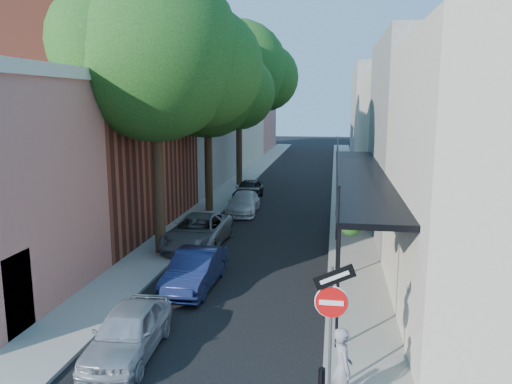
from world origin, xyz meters
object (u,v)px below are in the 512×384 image
at_px(parked_car_b, 195,270).
at_px(oak_mid, 215,85).
at_px(oak_near, 167,57).
at_px(pedestrian, 342,368).
at_px(parked_car_d, 243,203).
at_px(oak_far, 245,72).
at_px(parked_car_a, 128,331).
at_px(parked_car_c, 198,232).
at_px(parked_car_e, 248,189).
at_px(sign_post, 332,307).

bearing_deg(parked_car_b, oak_mid, 101.44).
bearing_deg(oak_near, pedestrian, -55.26).
distance_m(parked_car_b, parked_car_d, 11.42).
height_order(oak_far, parked_car_a, oak_far).
height_order(parked_car_b, parked_car_c, parked_car_c).
height_order(oak_near, parked_car_e, oak_near).
height_order(oak_mid, parked_car_c, oak_mid).
distance_m(oak_far, parked_car_a, 26.42).
height_order(oak_far, parked_car_b, oak_far).
distance_m(parked_car_a, parked_car_e, 20.17).
bearing_deg(parked_car_a, oak_near, 97.85).
bearing_deg(parked_car_c, sign_post, -59.83).
xyz_separation_m(oak_mid, pedestrian, (6.82, -17.73, -6.09)).
bearing_deg(oak_far, pedestrian, -75.84).
xyz_separation_m(oak_far, parked_car_b, (1.95, -20.61, -7.62)).
bearing_deg(pedestrian, parked_car_a, 56.30).
xyz_separation_m(parked_car_e, pedestrian, (5.68, -21.69, 0.35)).
relative_size(oak_mid, parked_car_e, 2.81).
distance_m(sign_post, parked_car_b, 7.42).
bearing_deg(oak_far, parked_car_d, -80.67).
xyz_separation_m(parked_car_a, parked_car_b, (0.39, 4.63, 0.02)).
height_order(parked_car_a, parked_car_b, parked_car_b).
bearing_deg(parked_car_a, sign_post, -15.05).
height_order(sign_post, parked_car_d, sign_post).
distance_m(oak_near, pedestrian, 13.74).
bearing_deg(parked_car_a, parked_car_e, 88.37).
height_order(parked_car_c, parked_car_e, parked_car_c).
relative_size(oak_near, parked_car_b, 2.96).
xyz_separation_m(sign_post, parked_car_a, (-4.94, 1.05, -1.42)).
xyz_separation_m(oak_mid, parked_car_a, (1.63, -16.20, -6.44)).
height_order(sign_post, parked_car_c, sign_post).
bearing_deg(oak_far, sign_post, -76.09).
distance_m(parked_car_b, parked_car_e, 15.56).
xyz_separation_m(oak_near, parked_car_c, (0.77, 1.06, -7.20)).
distance_m(oak_far, parked_car_e, 9.24).
distance_m(oak_far, parked_car_b, 22.06).
relative_size(parked_car_a, parked_car_d, 0.90).
xyz_separation_m(sign_post, parked_car_b, (-4.56, 5.69, -1.40)).
height_order(parked_car_c, pedestrian, pedestrian).
relative_size(parked_car_d, pedestrian, 2.36).
bearing_deg(parked_car_b, sign_post, -49.74).
distance_m(sign_post, oak_mid, 19.14).
distance_m(oak_mid, parked_car_d, 6.66).
bearing_deg(pedestrian, parked_car_d, -0.69).
xyz_separation_m(sign_post, parked_car_d, (-5.00, 17.10, -1.45)).
xyz_separation_m(oak_mid, parked_car_d, (1.57, -0.16, -6.47)).
bearing_deg(oak_mid, parked_car_b, -80.10).
distance_m(oak_near, parked_car_b, 8.32).
height_order(sign_post, pedestrian, sign_post).
bearing_deg(pedestrian, parked_car_b, 20.62).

